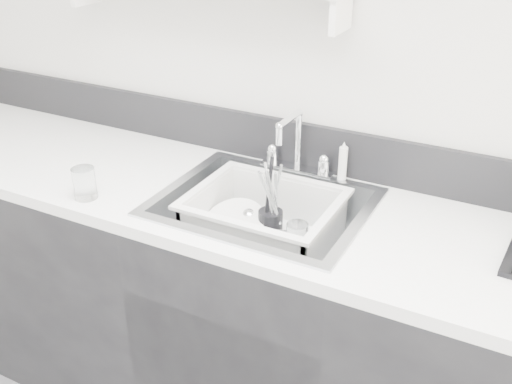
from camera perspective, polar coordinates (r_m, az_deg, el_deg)
The scene contains 12 objects.
counter_run at distance 2.10m, azimuth 0.65°, elevation -12.10°, with size 3.20×0.62×0.92m.
backsplash at distance 2.05m, azimuth 4.51°, elevation 4.46°, with size 3.20×0.02×0.16m, color black.
sink at distance 1.89m, azimuth 0.70°, elevation -3.42°, with size 0.64×0.52×0.20m, color silver, non-canonical shape.
faucet at distance 2.02m, azimuth 3.89°, elevation 3.44°, with size 0.26×0.18×0.23m.
side_sprayer at distance 1.97m, azimuth 8.27°, elevation 2.89°, with size 0.03×0.03×0.14m, color silver.
wash_tub at distance 1.90m, azimuth 0.77°, elevation -2.79°, with size 0.46×0.38×0.18m, color silver, non-canonical shape.
plate_stack at distance 1.95m, azimuth -1.85°, elevation -3.69°, with size 0.25×0.24×0.10m.
utensil_cup at distance 1.93m, azimuth 1.38°, elevation -2.91°, with size 0.08×0.08×0.27m.
ladle at distance 1.92m, azimuth -0.05°, elevation -3.84°, with size 0.25×0.09×0.07m, color silver, non-canonical shape.
tumbler_in_tub at distance 1.87m, azimuth 3.93°, elevation -4.38°, with size 0.07×0.07×0.10m, color white.
tumbler_counter at distance 1.93m, azimuth -16.02°, elevation 0.81°, with size 0.07×0.07×0.10m, color white.
bowl_small at distance 1.83m, azimuth 2.43°, elevation -6.25°, with size 0.11×0.11×0.03m, color white.
Camera 1 is at (0.73, -0.26, 1.80)m, focal length 42.00 mm.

